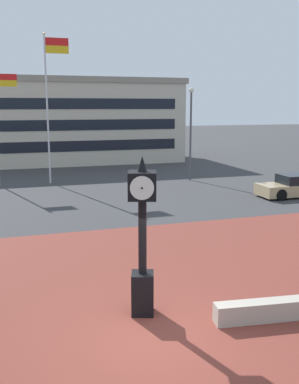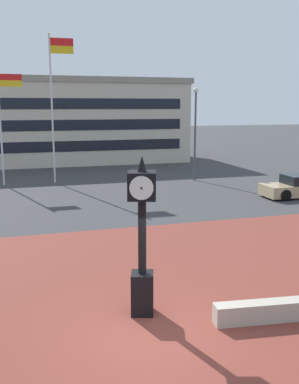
{
  "view_description": "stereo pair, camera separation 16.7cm",
  "coord_description": "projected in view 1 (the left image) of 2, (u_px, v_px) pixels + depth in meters",
  "views": [
    {
      "loc": [
        -2.77,
        -8.78,
        5.16
      ],
      "look_at": [
        0.48,
        1.48,
        3.05
      ],
      "focal_mm": 41.05,
      "sensor_mm": 36.0,
      "label": 1
    },
    {
      "loc": [
        -2.61,
        -8.82,
        5.16
      ],
      "look_at": [
        0.48,
        1.48,
        3.05
      ],
      "focal_mm": 41.05,
      "sensor_mm": 36.0,
      "label": 2
    }
  ],
  "objects": [
    {
      "name": "street_lamp_post",
      "position": [
        191.0,
        124.0,
        30.35
      ],
      "size": [
        0.36,
        0.36,
        6.4
      ],
      "color": "#4C4C51",
      "rests_on": "ground"
    },
    {
      "name": "street_clock",
      "position": [
        142.0,
        239.0,
        10.74
      ],
      "size": [
        0.84,
        0.87,
        4.01
      ],
      "rotation": [
        0.0,
        0.0,
        -0.31
      ],
      "color": "black",
      "rests_on": "ground"
    },
    {
      "name": "ground_plane",
      "position": [
        149.0,
        336.0,
        10.02
      ],
      "size": [
        200.0,
        200.0,
        0.0
      ],
      "primitive_type": "plane",
      "color": "#38383A"
    },
    {
      "name": "car_street_near",
      "position": [
        293.0,
        187.0,
        25.36
      ],
      "size": [
        4.07,
        1.92,
        1.28
      ],
      "rotation": [
        0.0,
        0.0,
        1.55
      ],
      "color": "tan",
      "rests_on": "ground"
    },
    {
      "name": "plaza_brick_paving",
      "position": [
        123.0,
        292.0,
        12.34
      ],
      "size": [
        44.0,
        12.95,
        0.01
      ],
      "primitive_type": "cube",
      "color": "brown",
      "rests_on": "ground"
    },
    {
      "name": "planter_wall",
      "position": [
        277.0,
        309.0,
        10.77
      ],
      "size": [
        3.22,
        0.77,
        0.5
      ],
      "primitive_type": "cube",
      "rotation": [
        0.0,
        0.0,
        -0.12
      ],
      "color": "#ADA393",
      "rests_on": "ground"
    },
    {
      "name": "civic_building",
      "position": [
        61.0,
        120.0,
        41.94
      ],
      "size": [
        21.82,
        10.87,
        7.63
      ],
      "color": "beige",
      "rests_on": "ground"
    },
    {
      "name": "flagpole_secondary",
      "position": [
        49.0,
        97.0,
        28.79
      ],
      "size": [
        1.61,
        0.14,
        9.76
      ],
      "color": "silver",
      "rests_on": "ground"
    }
  ]
}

